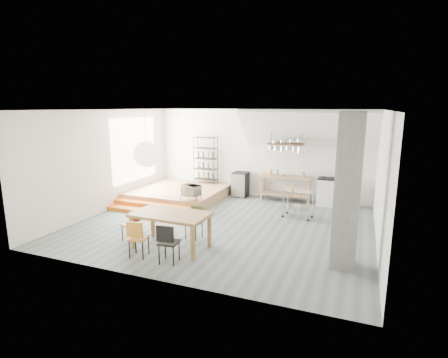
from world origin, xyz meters
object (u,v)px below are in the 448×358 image
at_px(dining_table, 171,217).
at_px(rolling_cart, 298,200).
at_px(stove, 327,191).
at_px(mini_fridge, 240,184).

relative_size(dining_table, rolling_cart, 2.00).
relative_size(stove, mini_fridge, 1.28).
relative_size(stove, rolling_cart, 1.30).
bearing_deg(mini_fridge, dining_table, -89.35).
relative_size(stove, dining_table, 0.65).
bearing_deg(rolling_cart, dining_table, -116.86).
bearing_deg(rolling_cart, stove, 77.72).
bearing_deg(dining_table, rolling_cart, 56.20).
relative_size(dining_table, mini_fridge, 1.97).
height_order(rolling_cart, mini_fridge, mini_fridge).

